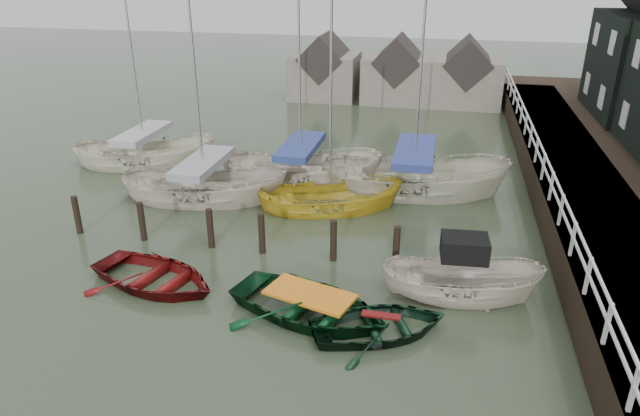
% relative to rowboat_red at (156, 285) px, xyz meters
% --- Properties ---
extents(ground, '(120.00, 120.00, 0.00)m').
position_rel_rowboat_red_xyz_m(ground, '(3.69, -0.33, 0.00)').
color(ground, '#2B3421').
rests_on(ground, ground).
extents(pier, '(3.04, 32.00, 2.70)m').
position_rel_rowboat_red_xyz_m(pier, '(13.17, 9.67, 0.71)').
color(pier, black).
rests_on(pier, ground).
extents(mooring_pilings, '(13.72, 0.22, 1.80)m').
position_rel_rowboat_red_xyz_m(mooring_pilings, '(2.58, 2.67, 0.50)').
color(mooring_pilings, black).
rests_on(mooring_pilings, ground).
extents(far_sheds, '(14.00, 4.08, 4.39)m').
position_rel_rowboat_red_xyz_m(far_sheds, '(4.52, 25.67, 1.86)').
color(far_sheds, '#665B51').
rests_on(far_sheds, ground).
extents(rowboat_red, '(4.82, 4.00, 0.86)m').
position_rel_rowboat_red_xyz_m(rowboat_red, '(0.00, 0.00, 0.00)').
color(rowboat_red, '#600D0D').
rests_on(rowboat_red, ground).
extents(rowboat_green, '(5.33, 4.45, 0.95)m').
position_rel_rowboat_red_xyz_m(rowboat_green, '(4.89, -0.57, 0.00)').
color(rowboat_green, black).
rests_on(rowboat_green, ground).
extents(rowboat_dkgreen, '(4.40, 3.90, 0.75)m').
position_rel_rowboat_red_xyz_m(rowboat_dkgreen, '(6.86, -0.92, 0.00)').
color(rowboat_dkgreen, black).
rests_on(rowboat_dkgreen, ground).
extents(motorboat, '(4.65, 2.04, 2.70)m').
position_rel_rowboat_red_xyz_m(motorboat, '(8.88, 1.31, 0.09)').
color(motorboat, beige).
rests_on(motorboat, ground).
extents(sailboat_a, '(7.04, 3.53, 11.40)m').
position_rel_rowboat_red_xyz_m(sailboat_a, '(-1.17, 6.55, 0.06)').
color(sailboat_a, beige).
rests_on(sailboat_a, ground).
extents(sailboat_b, '(7.25, 3.50, 12.40)m').
position_rel_rowboat_red_xyz_m(sailboat_b, '(2.11, 9.32, 0.06)').
color(sailboat_b, beige).
rests_on(sailboat_b, ground).
extents(sailboat_c, '(5.97, 3.64, 9.90)m').
position_rel_rowboat_red_xyz_m(sailboat_c, '(3.96, 6.69, 0.01)').
color(sailboat_c, gold).
rests_on(sailboat_c, ground).
extents(sailboat_d, '(7.92, 3.42, 11.72)m').
position_rel_rowboat_red_xyz_m(sailboat_d, '(6.97, 9.17, 0.06)').
color(sailboat_d, beige).
rests_on(sailboat_d, ground).
extents(sailboat_e, '(7.02, 4.17, 10.53)m').
position_rel_rowboat_red_xyz_m(sailboat_e, '(-5.61, 9.91, 0.06)').
color(sailboat_e, beige).
rests_on(sailboat_e, ground).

